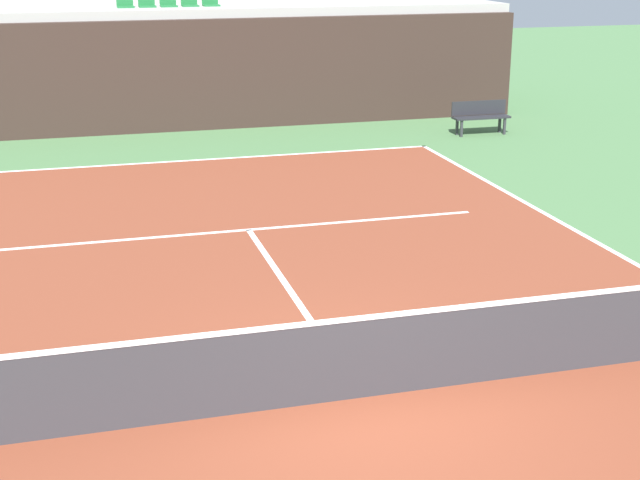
{
  "coord_description": "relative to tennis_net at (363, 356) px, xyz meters",
  "views": [
    {
      "loc": [
        -2.9,
        -8.72,
        4.82
      ],
      "look_at": [
        0.07,
        2.0,
        1.2
      ],
      "focal_mm": 52.07,
      "sensor_mm": 36.0,
      "label": 1
    }
  ],
  "objects": [
    {
      "name": "ground_plane",
      "position": [
        0.0,
        0.0,
        -0.51
      ],
      "size": [
        80.0,
        80.0,
        0.0
      ],
      "primitive_type": "plane",
      "color": "#477042"
    },
    {
      "name": "baseline_far",
      "position": [
        0.0,
        11.95,
        -0.5
      ],
      "size": [
        11.0,
        0.1,
        0.0
      ],
      "primitive_type": "cube",
      "color": "white",
      "rests_on": "court_surface"
    },
    {
      "name": "player_bench",
      "position": [
        7.4,
        13.0,
        -0.0
      ],
      "size": [
        1.5,
        0.4,
        0.85
      ],
      "color": "#232328",
      "rests_on": "ground_plane"
    },
    {
      "name": "stands_tier_upper",
      "position": [
        0.0,
        19.29,
        1.49
      ],
      "size": [
        18.78,
        2.4,
        4.0
      ],
      "primitive_type": "cube",
      "color": "#9E9E99",
      "rests_on": "ground_plane"
    },
    {
      "name": "service_line_far",
      "position": [
        0.0,
        6.4,
        -0.5
      ],
      "size": [
        8.26,
        0.1,
        0.0
      ],
      "primitive_type": "cube",
      "color": "white",
      "rests_on": "court_surface"
    },
    {
      "name": "tennis_net",
      "position": [
        0.0,
        0.0,
        0.0
      ],
      "size": [
        11.08,
        0.08,
        1.07
      ],
      "color": "black",
      "rests_on": "court_surface"
    },
    {
      "name": "back_wall",
      "position": [
        0.0,
        15.54,
        0.92
      ],
      "size": [
        18.78,
        0.3,
        2.85
      ],
      "primitive_type": "cube",
      "color": "#33231E",
      "rests_on": "ground_plane"
    },
    {
      "name": "stands_tier_lower",
      "position": [
        0.0,
        16.89,
        1.03
      ],
      "size": [
        18.78,
        2.4,
        3.09
      ],
      "primitive_type": "cube",
      "color": "#9E9E99",
      "rests_on": "ground_plane"
    },
    {
      "name": "seating_row_lower",
      "position": [
        0.0,
        16.99,
        2.7
      ],
      "size": [
        2.72,
        0.44,
        0.44
      ],
      "color": "#1E6633",
      "rests_on": "stands_tier_lower"
    },
    {
      "name": "court_surface",
      "position": [
        0.0,
        0.0,
        -0.5
      ],
      "size": [
        11.0,
        24.0,
        0.01
      ],
      "primitive_type": "cube",
      "color": "brown",
      "rests_on": "ground_plane"
    },
    {
      "name": "centre_service_line",
      "position": [
        0.0,
        3.2,
        -0.5
      ],
      "size": [
        0.1,
        6.4,
        0.0
      ],
      "primitive_type": "cube",
      "color": "white",
      "rests_on": "court_surface"
    }
  ]
}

